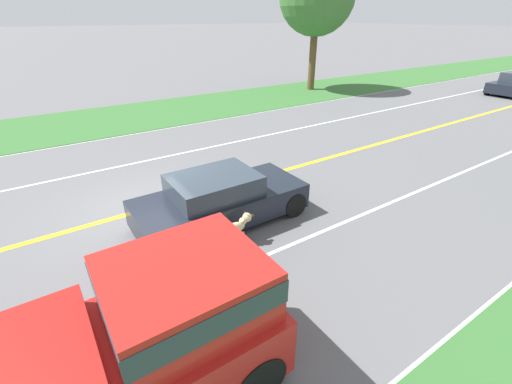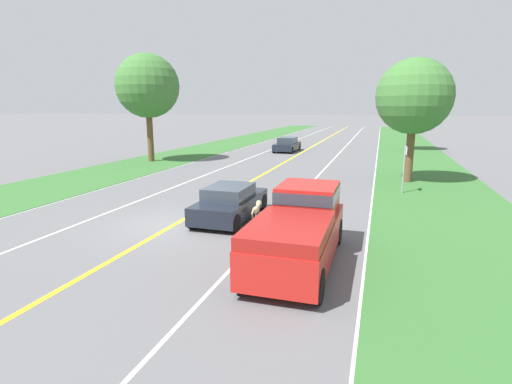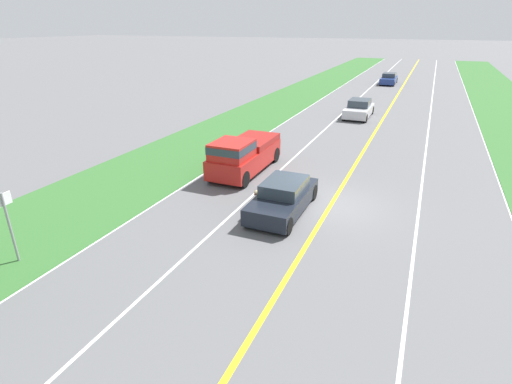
% 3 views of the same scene
% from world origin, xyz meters
% --- Properties ---
extents(ground_plane, '(400.00, 400.00, 0.00)m').
position_xyz_m(ground_plane, '(0.00, 0.00, 0.00)').
color(ground_plane, '#5B5B5E').
extents(centre_divider_line, '(0.18, 160.00, 0.01)m').
position_xyz_m(centre_divider_line, '(0.00, 0.00, 0.00)').
color(centre_divider_line, yellow).
rests_on(centre_divider_line, ground).
extents(lane_edge_line_right, '(0.14, 160.00, 0.01)m').
position_xyz_m(lane_edge_line_right, '(7.00, 0.00, 0.00)').
color(lane_edge_line_right, white).
rests_on(lane_edge_line_right, ground).
extents(lane_edge_line_left, '(0.14, 160.00, 0.01)m').
position_xyz_m(lane_edge_line_left, '(-7.00, 0.00, 0.00)').
color(lane_edge_line_left, white).
rests_on(lane_edge_line_left, ground).
extents(lane_dash_same_dir, '(0.10, 160.00, 0.01)m').
position_xyz_m(lane_dash_same_dir, '(3.50, 0.00, 0.00)').
color(lane_dash_same_dir, white).
rests_on(lane_dash_same_dir, ground).
extents(lane_dash_oncoming, '(0.10, 160.00, 0.01)m').
position_xyz_m(lane_dash_oncoming, '(-3.50, 0.00, 0.00)').
color(lane_dash_oncoming, white).
rests_on(lane_dash_oncoming, ground).
extents(grass_verge_right, '(6.00, 160.00, 0.03)m').
position_xyz_m(grass_verge_right, '(10.00, 0.00, 0.01)').
color(grass_verge_right, '#33662D').
rests_on(grass_verge_right, ground).
extents(ego_car, '(1.84, 4.31, 1.34)m').
position_xyz_m(ego_car, '(1.69, 1.41, 0.63)').
color(ego_car, black).
rests_on(ego_car, ground).
extents(dog, '(0.22, 1.12, 0.81)m').
position_xyz_m(dog, '(2.83, 1.20, 0.51)').
color(dog, '#D1B784').
rests_on(dog, ground).
extents(pickup_truck, '(2.01, 5.30, 1.99)m').
position_xyz_m(pickup_truck, '(5.15, -2.19, 1.00)').
color(pickup_truck, red).
rests_on(pickup_truck, ground).
extents(oncoming_car, '(1.94, 4.49, 1.38)m').
position_xyz_m(oncoming_car, '(-1.60, 25.73, 0.65)').
color(oncoming_car, black).
rests_on(oncoming_car, ground).
extents(roadside_tree_right_near, '(4.22, 4.22, 7.00)m').
position_xyz_m(roadside_tree_right_near, '(8.82, 11.75, 4.86)').
color(roadside_tree_right_near, brown).
rests_on(roadside_tree_right_near, ground).
extents(roadside_tree_right_far, '(3.72, 3.72, 6.60)m').
position_xyz_m(roadside_tree_right_far, '(10.02, 30.37, 4.70)').
color(roadside_tree_right_far, brown).
rests_on(roadside_tree_right_far, ground).
extents(roadside_tree_left_near, '(4.91, 4.91, 8.36)m').
position_xyz_m(roadside_tree_left_near, '(-10.38, 15.21, 5.87)').
color(roadside_tree_left_near, brown).
rests_on(roadside_tree_left_near, ground).
extents(street_sign, '(0.11, 0.64, 2.43)m').
position_xyz_m(street_sign, '(8.40, 8.36, 1.54)').
color(street_sign, gray).
rests_on(street_sign, ground).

